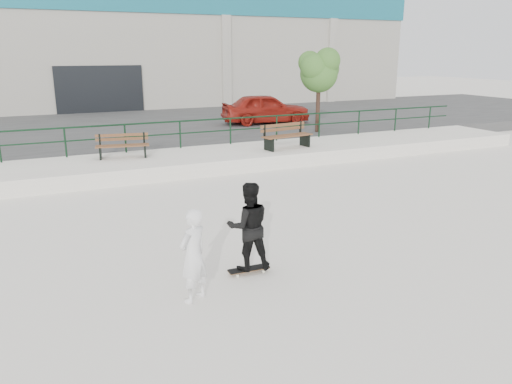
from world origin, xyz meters
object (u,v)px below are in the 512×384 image
seated_skater (193,256)px  bench_right (286,136)px  bench_left (123,146)px  tree (319,69)px  skateboard (249,269)px  red_car (266,109)px  standing_skater (249,226)px

seated_skater → bench_right: bearing=-156.7°
bench_left → tree: tree is taller
bench_right → seated_skater: bearing=-134.9°
bench_right → tree: tree is taller
bench_left → seated_skater: bearing=-83.6°
bench_left → skateboard: bench_left is taller
bench_right → red_car: bearing=61.7°
tree → standing_skater: (-8.38, -11.34, -2.32)m
bench_left → red_car: size_ratio=0.42×
bench_left → tree: size_ratio=0.50×
red_car → skateboard: red_car is taller
red_car → seated_skater: size_ratio=2.76×
skateboard → standing_skater: (-0.00, 0.00, 0.84)m
tree → standing_skater: size_ratio=2.22×
red_car → seated_skater: (-8.66, -15.32, -0.45)m
bench_right → standing_skater: (-5.23, -8.40, -0.04)m
bench_right → red_car: (2.20, 6.34, 0.29)m
tree → seated_skater: size_ratio=2.31×
standing_skater → bench_right: bearing=-110.7°
skateboard → bench_right: bearing=59.7°
red_car → skateboard: (-7.43, -14.74, -1.17)m
skateboard → standing_skater: standing_skater is taller
bench_right → tree: 4.88m
skateboard → seated_skater: 1.54m
standing_skater → red_car: bearing=-105.6°
tree → seated_skater: 15.51m
seated_skater → bench_left: bearing=-124.7°
bench_left → seated_skater: 9.81m
bench_left → bench_right: bench_right is taller
bench_left → tree: (8.98, 2.14, 2.33)m
tree → standing_skater: bearing=-126.5°
bench_left → bench_right: (5.82, -0.81, 0.06)m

